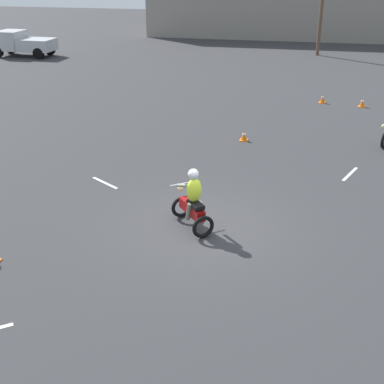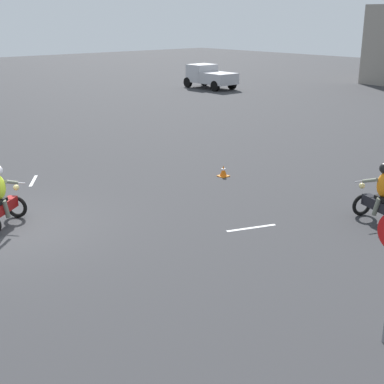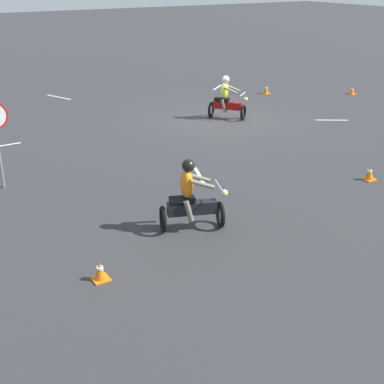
{
  "view_description": "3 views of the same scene",
  "coord_description": "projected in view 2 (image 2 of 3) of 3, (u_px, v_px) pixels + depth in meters",
  "views": [
    {
      "loc": [
        2.39,
        -12.22,
        6.52
      ],
      "look_at": [
        -0.28,
        -0.04,
        1.0
      ],
      "focal_mm": 50.0,
      "sensor_mm": 36.0,
      "label": 1
    },
    {
      "loc": [
        12.61,
        -4.77,
        5.15
      ],
      "look_at": [
        2.81,
        3.69,
        0.9
      ],
      "focal_mm": 50.0,
      "sensor_mm": 36.0,
      "label": 2
    },
    {
      "loc": [
        11.51,
        16.56,
        5.39
      ],
      "look_at": [
        5.89,
        7.41,
        0.9
      ],
      "focal_mm": 50.0,
      "sensor_mm": 36.0,
      "label": 3
    }
  ],
  "objects": [
    {
      "name": "pickup_truck",
      "position": [
        210.0,
        76.0,
        40.19
      ],
      "size": [
        4.15,
        1.99,
        1.73
      ],
      "rotation": [
        0.0,
        0.0,
        1.56
      ],
      "color": "black",
      "rests_on": "ground"
    },
    {
      "name": "motorcycle_rider_background",
      "position": [
        380.0,
        198.0,
        13.74
      ],
      "size": [
        1.55,
        1.07,
        1.66
      ],
      "rotation": [
        0.0,
        0.0,
        1.21
      ],
      "color": "black",
      "rests_on": "ground"
    },
    {
      "name": "lane_stripe_nw",
      "position": [
        33.0,
        181.0,
        17.63
      ],
      "size": [
        1.1,
        0.78,
        0.01
      ],
      "primitive_type": "cube",
      "rotation": [
        0.0,
        0.0,
        4.13
      ],
      "color": "silver",
      "rests_on": "ground"
    },
    {
      "name": "motorcycle_rider_foreground",
      "position": [
        1.0,
        200.0,
        13.56
      ],
      "size": [
        1.33,
        1.47,
        1.66
      ],
      "rotation": [
        0.0,
        0.0,
        0.66
      ],
      "color": "black",
      "rests_on": "ground"
    },
    {
      "name": "lane_stripe_n",
      "position": [
        251.0,
        228.0,
        13.69
      ],
      "size": [
        0.58,
        1.31,
        0.01
      ],
      "primitive_type": "cube",
      "rotation": [
        0.0,
        0.0,
        2.78
      ],
      "color": "silver",
      "rests_on": "ground"
    },
    {
      "name": "ground_plane",
      "position": [
        11.0,
        229.0,
        13.64
      ],
      "size": [
        120.0,
        120.0,
        0.0
      ],
      "primitive_type": "plane",
      "color": "#333335"
    },
    {
      "name": "traffic_cone_mid_left",
      "position": [
        223.0,
        171.0,
        18.07
      ],
      "size": [
        0.32,
        0.32,
        0.38
      ],
      "color": "orange",
      "rests_on": "ground"
    }
  ]
}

